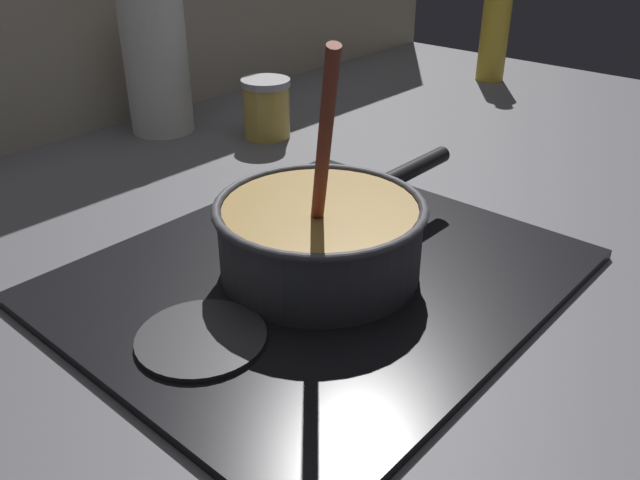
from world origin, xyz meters
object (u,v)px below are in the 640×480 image
at_px(paper_towel_roll, 156,63).
at_px(cooking_pan, 321,235).
at_px(condiment_jar, 267,108).
at_px(sauce_bottle, 495,33).

bearing_deg(paper_towel_roll, cooking_pan, -109.69).
xyz_separation_m(cooking_pan, condiment_jar, (0.32, 0.41, -0.01)).
bearing_deg(sauce_bottle, paper_towel_roll, 159.22).
relative_size(condiment_jar, paper_towel_roll, 0.42).
relative_size(cooking_pan, sauce_bottle, 1.49).
bearing_deg(condiment_jar, cooking_pan, -127.56).
bearing_deg(paper_towel_roll, sauce_bottle, -20.78).
bearing_deg(cooking_pan, paper_towel_roll, 70.31).
relative_size(sauce_bottle, paper_towel_roll, 0.99).
xyz_separation_m(sauce_bottle, condiment_jar, (-0.64, 0.11, -0.06)).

